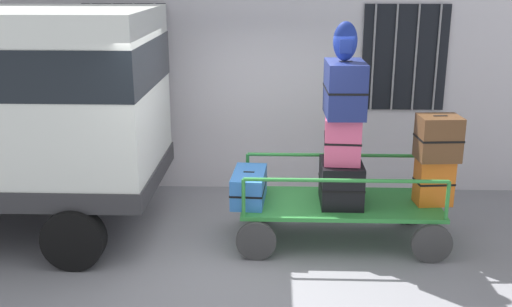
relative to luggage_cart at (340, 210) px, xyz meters
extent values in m
plane|color=gray|center=(-1.16, -0.43, -0.41)|extent=(40.00, 40.00, 0.00)
cube|color=silver|center=(-1.16, 2.03, 2.09)|extent=(12.00, 0.30, 5.00)
cube|color=black|center=(-2.96, 1.86, 1.59)|extent=(1.20, 0.04, 1.50)
cylinder|color=gray|center=(-3.41, 1.82, 1.59)|extent=(0.03, 0.03, 1.50)
cylinder|color=gray|center=(-3.11, 1.82, 1.59)|extent=(0.03, 0.03, 1.50)
cylinder|color=gray|center=(-2.81, 1.82, 1.59)|extent=(0.03, 0.03, 1.50)
cylinder|color=gray|center=(-2.51, 1.82, 1.59)|extent=(0.03, 0.03, 1.50)
cube|color=black|center=(1.04, 1.86, 1.59)|extent=(1.20, 0.04, 1.50)
cylinder|color=gray|center=(0.59, 1.82, 1.59)|extent=(0.03, 0.03, 1.50)
cylinder|color=gray|center=(0.89, 1.82, 1.59)|extent=(0.03, 0.03, 1.50)
cylinder|color=gray|center=(1.19, 1.82, 1.59)|extent=(0.03, 0.03, 1.50)
cylinder|color=gray|center=(1.49, 1.82, 1.59)|extent=(0.03, 0.03, 1.50)
cylinder|color=black|center=(-3.01, -0.82, -0.06)|extent=(0.70, 0.22, 0.70)
cube|color=#2D8438|center=(0.00, 0.00, 0.08)|extent=(2.36, 1.04, 0.05)
cylinder|color=#383838|center=(1.00, -0.54, -0.18)|extent=(0.46, 0.06, 0.46)
cylinder|color=#383838|center=(1.00, 0.54, -0.18)|extent=(0.46, 0.06, 0.46)
cylinder|color=#383838|center=(-1.00, -0.54, -0.18)|extent=(0.46, 0.06, 0.46)
cylinder|color=#383838|center=(-1.00, 0.54, -0.18)|extent=(0.46, 0.06, 0.46)
cylinder|color=#2D8438|center=(1.14, -0.48, 0.32)|extent=(0.04, 0.04, 0.44)
cylinder|color=#2D8438|center=(1.14, 0.48, 0.32)|extent=(0.04, 0.04, 0.44)
cylinder|color=#2D8438|center=(-1.14, -0.48, 0.32)|extent=(0.04, 0.04, 0.44)
cylinder|color=#2D8438|center=(-1.14, 0.48, 0.32)|extent=(0.04, 0.04, 0.44)
cylinder|color=#2D8438|center=(0.00, -0.48, 0.54)|extent=(2.28, 0.04, 0.04)
cylinder|color=#2D8438|center=(0.00, 0.48, 0.54)|extent=(2.28, 0.04, 0.04)
cube|color=#3372C6|center=(-1.10, -0.01, 0.28)|extent=(0.42, 0.76, 0.37)
cube|color=black|center=(-1.10, -0.01, 0.28)|extent=(0.43, 0.77, 0.02)
cube|color=black|center=(-1.10, -0.01, 0.46)|extent=(0.13, 0.04, 0.02)
cube|color=black|center=(0.00, -0.02, 0.36)|extent=(0.49, 0.65, 0.51)
cube|color=black|center=(0.00, -0.02, 0.36)|extent=(0.50, 0.66, 0.02)
cube|color=black|center=(0.00, -0.02, 0.61)|extent=(0.16, 0.03, 0.02)
cube|color=#CC4C72|center=(0.00, 0.04, 0.89)|extent=(0.45, 0.61, 0.55)
cube|color=black|center=(0.00, 0.04, 0.89)|extent=(0.46, 0.62, 0.02)
cube|color=black|center=(0.00, 0.04, 1.16)|extent=(0.15, 0.04, 0.02)
cube|color=navy|center=(0.00, 0.00, 1.48)|extent=(0.44, 0.68, 0.63)
cube|color=black|center=(0.00, 0.00, 1.48)|extent=(0.46, 0.69, 0.02)
cube|color=black|center=(0.00, 0.00, 1.79)|extent=(0.15, 0.03, 0.02)
cube|color=orange|center=(1.10, -0.01, 0.38)|extent=(0.44, 0.33, 0.56)
cube|color=black|center=(1.10, -0.01, 0.38)|extent=(0.45, 0.34, 0.02)
cube|color=black|center=(1.10, -0.01, 0.65)|extent=(0.15, 0.04, 0.02)
cube|color=brown|center=(1.10, -0.03, 0.92)|extent=(0.50, 0.42, 0.52)
cube|color=black|center=(1.10, -0.03, 0.92)|extent=(0.51, 0.43, 0.02)
cube|color=black|center=(1.10, -0.03, 1.18)|extent=(0.16, 0.04, 0.02)
ellipsoid|color=navy|center=(-0.02, -0.01, 2.03)|extent=(0.27, 0.19, 0.44)
cube|color=navy|center=(-0.02, -0.10, 1.98)|extent=(0.14, 0.06, 0.15)
camera|label=1|loc=(-0.77, -6.85, 2.78)|focal=42.38mm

